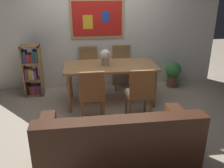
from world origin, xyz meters
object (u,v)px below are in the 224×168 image
at_px(dining_chair_near_left, 92,92).
at_px(dining_chair_far_left, 89,65).
at_px(flower_vase, 105,56).
at_px(dining_chair_far_right, 122,63).
at_px(potted_ivy, 173,73).
at_px(bookshelf, 33,72).
at_px(dining_chair_near_right, 140,91).
at_px(leather_couch, 117,147).
at_px(dining_table, 110,70).

distance_m(dining_chair_near_left, dining_chair_far_left, 1.48).
bearing_deg(dining_chair_near_left, flower_vase, 68.38).
relative_size(dining_chair_far_right, flower_vase, 3.12).
bearing_deg(flower_vase, potted_ivy, 21.18).
distance_m(dining_chair_near_left, potted_ivy, 2.31).
distance_m(bookshelf, flower_vase, 1.58).
distance_m(dining_chair_near_right, dining_chair_near_left, 0.76).
bearing_deg(dining_chair_near_right, bookshelf, 144.81).
xyz_separation_m(leather_couch, bookshelf, (-1.34, 2.44, 0.18)).
relative_size(dining_chair_far_right, potted_ivy, 1.62).
bearing_deg(dining_table, bookshelf, 159.69).
distance_m(dining_chair_near_right, dining_chair_far_left, 1.68).
bearing_deg(leather_couch, dining_chair_near_right, 64.20).
distance_m(dining_chair_near_right, leather_couch, 1.26).
relative_size(dining_chair_near_left, flower_vase, 3.12).
distance_m(dining_chair_near_left, bookshelf, 1.72).
height_order(dining_table, leather_couch, leather_couch).
distance_m(dining_chair_far_left, flower_vase, 0.88).
bearing_deg(dining_chair_near_left, bookshelf, 130.71).
relative_size(dining_chair_near_right, potted_ivy, 1.62).
relative_size(dining_chair_far_left, bookshelf, 0.88).
relative_size(dining_chair_near_left, bookshelf, 0.88).
xyz_separation_m(dining_table, flower_vase, (-0.10, -0.00, 0.26)).
distance_m(dining_chair_near_right, dining_chair_far_right, 1.53).
relative_size(dining_table, flower_vase, 5.77).
xyz_separation_m(dining_chair_far_right, bookshelf, (-1.85, -0.20, -0.05)).
xyz_separation_m(dining_chair_near_right, dining_chair_near_left, (-0.76, 0.03, 0.00)).
bearing_deg(dining_chair_near_right, dining_chair_far_left, 116.31).
height_order(dining_chair_near_left, dining_chair_far_left, same).
distance_m(dining_table, dining_chair_near_left, 0.85).
relative_size(dining_chair_far_right, leather_couch, 0.51).
distance_m(dining_chair_far_left, bookshelf, 1.15).
relative_size(dining_chair_near_right, dining_chair_near_left, 1.00).
bearing_deg(leather_couch, potted_ivy, 56.62).
distance_m(dining_chair_near_right, flower_vase, 0.97).
height_order(dining_table, potted_ivy, dining_table).
xyz_separation_m(dining_chair_near_right, potted_ivy, (1.10, 1.38, -0.22)).
height_order(bookshelf, flower_vase, flower_vase).
distance_m(dining_chair_near_left, leather_couch, 1.19).
xyz_separation_m(dining_chair_near_right, dining_chair_far_right, (-0.03, 1.53, 0.00)).
bearing_deg(dining_table, dining_chair_far_left, 116.65).
bearing_deg(flower_vase, leather_couch, -92.11).
xyz_separation_m(dining_chair_far_left, flower_vase, (0.28, -0.74, 0.37)).
height_order(dining_chair_near_right, leather_couch, dining_chair_near_right).
relative_size(dining_table, bookshelf, 1.63).
distance_m(dining_chair_far_right, leather_couch, 2.70).
height_order(leather_couch, bookshelf, bookshelf).
xyz_separation_m(dining_chair_near_right, flower_vase, (-0.47, 0.77, 0.37)).
xyz_separation_m(dining_chair_far_left, bookshelf, (-1.14, -0.18, -0.05)).
bearing_deg(dining_table, dining_chair_far_right, 65.41).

